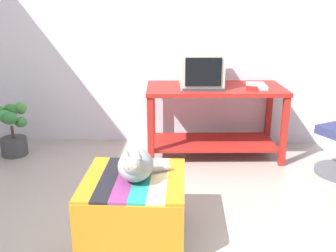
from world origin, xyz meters
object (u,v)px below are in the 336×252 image
Objects in this scene: ottoman_with_blanket at (135,207)px; cat at (136,165)px; stapler at (252,88)px; desk at (214,109)px; potted_plant at (11,130)px; book at (257,86)px; tv_monitor at (201,69)px; keyboard at (203,89)px.

ottoman_with_blanket is 0.32m from cat.
ottoman_with_blanket is at bearing 158.68° from stapler.
ottoman_with_blanket is at bearing -115.92° from desk.
desk is 4.07× the size of cat.
potted_plant is at bearing 179.67° from desk.
potted_plant is (-2.10, -0.11, -0.23)m from desk.
potted_plant is at bearing -176.92° from book.
book is at bearing -8.16° from tv_monitor.
stapler is at bearing -116.80° from book.
keyboard is at bearing 104.16° from stapler.
ottoman_with_blanket is (-0.49, -1.53, -0.68)m from tv_monitor.
desk is 2.02× the size of ottoman_with_blanket.
ottoman_with_blanket is at bearing -110.86° from tv_monitor.
desk is 5.18× the size of book.
keyboard reaches higher than desk.
book is at bearing 54.99° from ottoman_with_blanket.
tv_monitor is 1.66m from cat.
ottoman_with_blanket is 1.75m from stapler.
stapler is at bearing 54.38° from ottoman_with_blanket.
tv_monitor is 0.57m from book.
potted_plant is at bearing -179.48° from tv_monitor.
cat is 3.12× the size of stapler.
stapler reaches higher than book.
tv_monitor is (-0.14, 0.02, 0.40)m from desk.
keyboard is at bearing 70.90° from cat.
cat is at bearing -43.89° from potted_plant.
tv_monitor reaches higher than ottoman_with_blanket.
book is 0.39× the size of ottoman_with_blanket.
ottoman_with_blanket is at bearing -123.74° from book.
desk is 0.43m from tv_monitor.
potted_plant is (-1.97, 0.05, -0.47)m from keyboard.
desk is 1.65m from cat.
cat is (-0.61, -1.53, 0.04)m from desk.
keyboard is 0.55m from book.
stapler is at bearing -1.16° from potted_plant.
tv_monitor is at bearing 73.59° from cat.
desk is at bearing -11.75° from tv_monitor.
keyboard is at bearing -1.41° from potted_plant.
book is (0.41, -0.03, 0.25)m from desk.
cat reaches higher than potted_plant.
book is 1.83m from cat.
stapler is at bearing -23.28° from tv_monitor.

